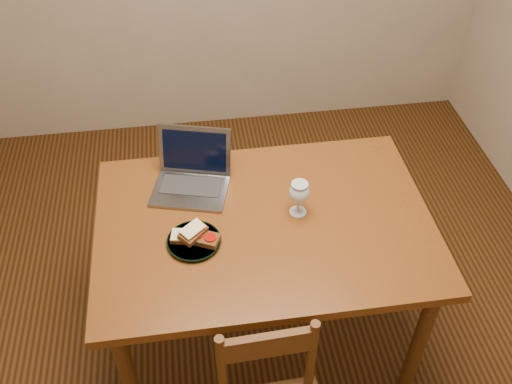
{
  "coord_description": "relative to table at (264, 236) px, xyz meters",
  "views": [
    {
      "loc": [
        -0.27,
        -1.61,
        2.33
      ],
      "look_at": [
        -0.03,
        0.0,
        0.8
      ],
      "focal_mm": 40.0,
      "sensor_mm": 36.0,
      "label": 1
    }
  ],
  "objects": [
    {
      "name": "floor",
      "position": [
        0.01,
        0.1,
        -0.66
      ],
      "size": [
        3.2,
        3.2,
        0.02
      ],
      "primitive_type": "cube",
      "color": "black",
      "rests_on": "ground"
    },
    {
      "name": "table",
      "position": [
        0.0,
        0.0,
        0.0
      ],
      "size": [
        1.3,
        0.9,
        0.74
      ],
      "color": "#43270B",
      "rests_on": "floor"
    },
    {
      "name": "plate",
      "position": [
        -0.28,
        -0.07,
        0.09
      ],
      "size": [
        0.2,
        0.2,
        0.02
      ],
      "primitive_type": "cylinder",
      "color": "black",
      "rests_on": "table"
    },
    {
      "name": "sandwich_cheese",
      "position": [
        -0.31,
        -0.06,
        0.12
      ],
      "size": [
        0.11,
        0.08,
        0.03
      ],
      "primitive_type": null,
      "rotation": [
        0.0,
        0.0,
        -0.23
      ],
      "color": "#381E0C",
      "rests_on": "plate"
    },
    {
      "name": "sandwich_tomato",
      "position": [
        -0.24,
        -0.08,
        0.12
      ],
      "size": [
        0.13,
        0.11,
        0.03
      ],
      "primitive_type": null,
      "rotation": [
        0.0,
        0.0,
        -0.45
      ],
      "color": "#381E0C",
      "rests_on": "plate"
    },
    {
      "name": "sandwich_top",
      "position": [
        -0.28,
        -0.07,
        0.14
      ],
      "size": [
        0.12,
        0.12,
        0.03
      ],
      "primitive_type": null,
      "rotation": [
        0.0,
        0.0,
        0.78
      ],
      "color": "#381E0C",
      "rests_on": "plate"
    },
    {
      "name": "milk_glass",
      "position": [
        0.14,
        0.03,
        0.16
      ],
      "size": [
        0.08,
        0.08,
        0.15
      ],
      "primitive_type": null,
      "color": "white",
      "rests_on": "table"
    },
    {
      "name": "laptop",
      "position": [
        -0.26,
        0.26,
        0.14
      ],
      "size": [
        0.36,
        0.34,
        0.22
      ],
      "rotation": [
        0.0,
        0.0,
        -0.26
      ],
      "color": "slate",
      "rests_on": "table"
    }
  ]
}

